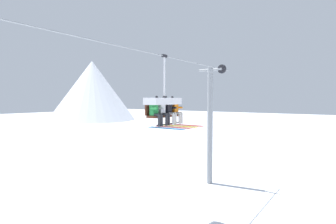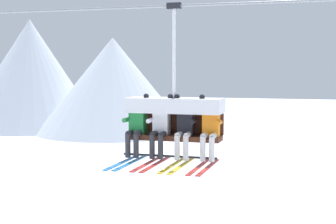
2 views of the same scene
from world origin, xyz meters
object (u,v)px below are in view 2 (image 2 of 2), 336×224
at_px(skier_white, 160,126).
at_px(chairlift_chair, 175,111).
at_px(skier_green, 136,126).
at_px(skier_orange, 210,128).
at_px(skier_black, 184,127).

bearing_deg(skier_white, chairlift_chair, 40.09).
xyz_separation_m(chairlift_chair, skier_white, (-0.25, -0.21, -0.29)).
height_order(chairlift_chair, skier_white, chairlift_chair).
distance_m(chairlift_chair, skier_green, 0.85).
relative_size(skier_green, skier_white, 1.00).
xyz_separation_m(skier_green, skier_orange, (1.54, 0.00, 0.00)).
bearing_deg(skier_orange, chairlift_chair, 164.45).
bearing_deg(skier_black, skier_green, 180.00).
bearing_deg(chairlift_chair, skier_black, -40.09).
relative_size(skier_green, skier_black, 1.00).
xyz_separation_m(chairlift_chair, skier_orange, (0.77, -0.21, -0.29)).
distance_m(chairlift_chair, skier_white, 0.44).
bearing_deg(skier_orange, skier_black, 180.00).
bearing_deg(skier_white, skier_black, 0.00).
distance_m(skier_white, skier_black, 0.51).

